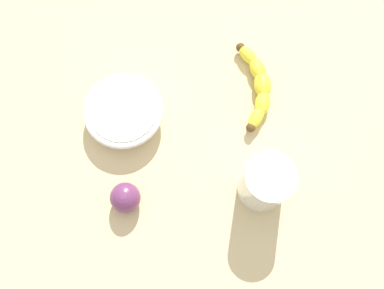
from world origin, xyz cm
name	(u,v)px	position (x,y,z in cm)	size (l,w,h in cm)	color
wooden_tabletop	(224,114)	(0.00, 0.00, 1.50)	(120.00, 120.00, 3.00)	#D0BC8A
banana	(258,85)	(-3.93, 7.48, 4.73)	(19.57, 7.17, 3.46)	yellow
smoothie_glass	(265,184)	(16.81, 4.03, 8.99)	(8.87, 8.87, 12.58)	silver
ceramic_bowl	(124,112)	(-1.93, -19.87, 5.69)	(15.70, 15.70, 4.49)	white
plum_fruit	(125,198)	(14.91, -21.51, 5.85)	(5.71, 5.71, 5.71)	#6B3360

